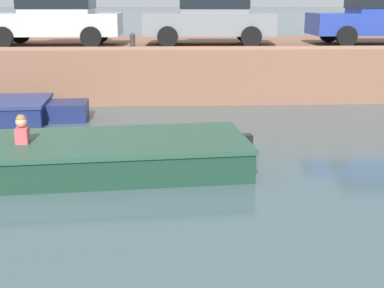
{
  "coord_description": "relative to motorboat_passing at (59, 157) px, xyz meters",
  "views": [
    {
      "loc": [
        -0.31,
        -1.88,
        2.91
      ],
      "look_at": [
        -0.03,
        4.51,
        1.17
      ],
      "focal_mm": 50.0,
      "sensor_mm": 36.0,
      "label": 1
    }
  ],
  "objects": [
    {
      "name": "far_wall_coping",
      "position": [
        2.21,
        6.03,
        1.31
      ],
      "size": [
        60.0,
        0.24,
        0.08
      ],
      "primitive_type": "cube",
      "color": "#9F6C52",
      "rests_on": "far_quay_wall"
    },
    {
      "name": "motorboat_passing",
      "position": [
        0.0,
        0.0,
        0.0
      ],
      "size": [
        7.2,
        2.66,
        1.05
      ],
      "color": "#193828",
      "rests_on": "ground"
    },
    {
      "name": "far_quay_wall",
      "position": [
        2.21,
        8.91,
        0.49
      ],
      "size": [
        60.0,
        6.0,
        1.56
      ],
      "primitive_type": "cube",
      "color": "brown",
      "rests_on": "ground"
    },
    {
      "name": "car_right_inner_blue",
      "position": [
        8.45,
        7.57,
        2.12
      ],
      "size": [
        4.31,
        1.93,
        1.54
      ],
      "color": "#233893",
      "rests_on": "far_quay_wall"
    },
    {
      "name": "car_centre_grey",
      "position": [
        3.17,
        7.57,
        2.12
      ],
      "size": [
        3.95,
        2.04,
        1.54
      ],
      "color": "slate",
      "rests_on": "far_quay_wall"
    },
    {
      "name": "car_left_inner_silver",
      "position": [
        -1.48,
        7.57,
        2.12
      ],
      "size": [
        4.03,
        1.96,
        1.54
      ],
      "color": "#B7BABC",
      "rests_on": "far_quay_wall"
    },
    {
      "name": "ground_plane",
      "position": [
        2.21,
        -0.54,
        -0.28
      ],
      "size": [
        400.0,
        400.0,
        0.0
      ],
      "primitive_type": "plane",
      "color": "#3D5156"
    },
    {
      "name": "mooring_bollard_mid",
      "position": [
        0.91,
        6.16,
        1.51
      ],
      "size": [
        0.15,
        0.15,
        0.45
      ],
      "color": "#2D2B28",
      "rests_on": "far_quay_wall"
    }
  ]
}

